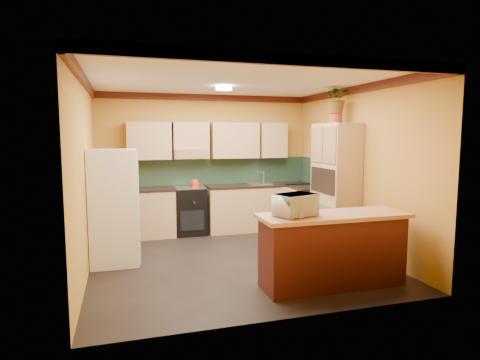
% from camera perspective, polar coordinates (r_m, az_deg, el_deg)
% --- Properties ---
extents(room_shell, '(4.24, 4.24, 2.72)m').
position_cam_1_polar(room_shell, '(6.28, -1.40, 8.07)').
color(room_shell, black).
rests_on(room_shell, ground).
extents(base_cabinets_back, '(3.65, 0.60, 0.88)m').
position_cam_1_polar(base_cabinets_back, '(7.94, -2.69, -4.24)').
color(base_cabinets_back, tan).
rests_on(base_cabinets_back, ground).
extents(countertop_back, '(3.65, 0.62, 0.04)m').
position_cam_1_polar(countertop_back, '(7.87, -2.71, -0.95)').
color(countertop_back, black).
rests_on(countertop_back, base_cabinets_back).
extents(stove, '(0.58, 0.58, 0.91)m').
position_cam_1_polar(stove, '(7.82, -7.16, -4.34)').
color(stove, black).
rests_on(stove, ground).
extents(kettle, '(0.22, 0.22, 0.18)m').
position_cam_1_polar(kettle, '(7.70, -6.42, -0.39)').
color(kettle, red).
rests_on(kettle, stove).
extents(sink, '(0.48, 0.40, 0.03)m').
position_cam_1_polar(sink, '(8.08, 2.63, -0.50)').
color(sink, silver).
rests_on(sink, countertop_back).
extents(base_cabinets_right, '(0.60, 0.80, 0.88)m').
position_cam_1_polar(base_cabinets_right, '(7.94, 9.36, -4.33)').
color(base_cabinets_right, tan).
rests_on(base_cabinets_right, ground).
extents(countertop_right, '(0.62, 0.80, 0.04)m').
position_cam_1_polar(countertop_right, '(7.86, 9.42, -1.03)').
color(countertop_right, black).
rests_on(countertop_right, base_cabinets_right).
extents(fridge, '(0.68, 0.66, 1.70)m').
position_cam_1_polar(fridge, '(6.20, -17.52, -3.70)').
color(fridge, white).
rests_on(fridge, ground).
extents(pantry, '(0.48, 0.90, 2.10)m').
position_cam_1_polar(pantry, '(6.98, 13.40, -0.81)').
color(pantry, tan).
rests_on(pantry, ground).
extents(fern_pot, '(0.22, 0.22, 0.16)m').
position_cam_1_polar(fern_pot, '(6.98, 13.44, 8.48)').
color(fern_pot, '#9E3826').
rests_on(fern_pot, pantry).
extents(fern, '(0.59, 0.56, 0.51)m').
position_cam_1_polar(fern, '(7.00, 13.51, 11.23)').
color(fern, tan).
rests_on(fern, fern_pot).
extents(breakfast_bar, '(1.80, 0.55, 0.88)m').
position_cam_1_polar(breakfast_bar, '(5.26, 13.02, -9.93)').
color(breakfast_bar, '#4C1D11').
rests_on(breakfast_bar, ground).
extents(bar_top, '(1.90, 0.65, 0.05)m').
position_cam_1_polar(bar_top, '(5.15, 13.15, -4.96)').
color(bar_top, '#B37D57').
rests_on(bar_top, breakfast_bar).
extents(microwave, '(0.58, 0.49, 0.27)m').
position_cam_1_polar(microwave, '(4.89, 7.90, -3.54)').
color(microwave, white).
rests_on(microwave, bar_top).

